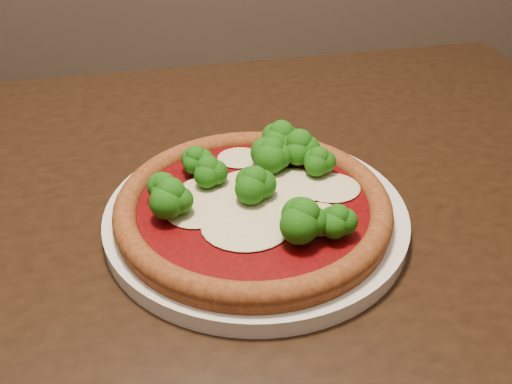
{
  "coord_description": "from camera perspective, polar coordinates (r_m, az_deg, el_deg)",
  "views": [
    {
      "loc": [
        0.2,
        -0.5,
        1.12
      ],
      "look_at": [
        0.23,
        -0.02,
        0.79
      ],
      "focal_mm": 40.0,
      "sensor_mm": 36.0,
      "label": 1
    }
  ],
  "objects": [
    {
      "name": "plate",
      "position": [
        0.6,
        0.0,
        -2.44
      ],
      "size": [
        0.31,
        0.31,
        0.02
      ],
      "primitive_type": "cylinder",
      "color": "silver",
      "rests_on": "dining_table"
    },
    {
      "name": "dining_table",
      "position": [
        0.66,
        -6.42,
        -10.12
      ],
      "size": [
        1.31,
        1.04,
        0.75
      ],
      "rotation": [
        0.0,
        0.0,
        0.15
      ],
      "color": "black",
      "rests_on": "floor"
    },
    {
      "name": "pizza",
      "position": [
        0.58,
        -0.11,
        -0.62
      ],
      "size": [
        0.28,
        0.28,
        0.06
      ],
      "rotation": [
        0.0,
        0.0,
        0.1
      ],
      "color": "brown",
      "rests_on": "plate"
    }
  ]
}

